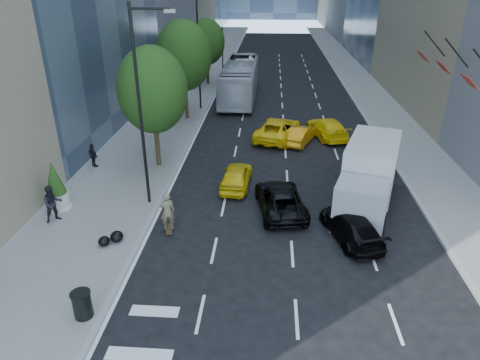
# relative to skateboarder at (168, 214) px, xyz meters

# --- Properties ---
(ground) EXTENTS (160.00, 160.00, 0.00)m
(ground) POSITION_rel_skateboarder_xyz_m (4.87, -1.42, -0.97)
(ground) COLOR black
(ground) RESTS_ON ground
(sidewalk_left) EXTENTS (6.00, 120.00, 0.15)m
(sidewalk_left) POSITION_rel_skateboarder_xyz_m (-4.13, 28.58, -0.89)
(sidewalk_left) COLOR slate
(sidewalk_left) RESTS_ON ground
(sidewalk_right) EXTENTS (4.00, 120.00, 0.15)m
(sidewalk_right) POSITION_rel_skateboarder_xyz_m (14.87, 28.58, -0.89)
(sidewalk_right) COLOR slate
(sidewalk_right) RESTS_ON ground
(lamp_near) EXTENTS (2.13, 0.22, 10.00)m
(lamp_near) POSITION_rel_skateboarder_xyz_m (-1.45, 2.58, 4.84)
(lamp_near) COLOR black
(lamp_near) RESTS_ON sidewalk_left
(lamp_far) EXTENTS (2.13, 0.22, 10.00)m
(lamp_far) POSITION_rel_skateboarder_xyz_m (-1.45, 20.58, 4.84)
(lamp_far) COLOR black
(lamp_far) RESTS_ON sidewalk_left
(tree_near) EXTENTS (4.20, 4.20, 7.46)m
(tree_near) POSITION_rel_skateboarder_xyz_m (-2.33, 7.58, 4.00)
(tree_near) COLOR #322313
(tree_near) RESTS_ON sidewalk_left
(tree_mid) EXTENTS (4.50, 4.50, 7.99)m
(tree_mid) POSITION_rel_skateboarder_xyz_m (-2.33, 17.58, 4.35)
(tree_mid) COLOR #322313
(tree_mid) RESTS_ON sidewalk_left
(tree_far) EXTENTS (3.90, 3.90, 6.92)m
(tree_far) POSITION_rel_skateboarder_xyz_m (-2.33, 30.58, 3.66)
(tree_far) COLOR #322313
(tree_far) RESTS_ON sidewalk_left
(traffic_signal) EXTENTS (2.48, 0.53, 5.20)m
(traffic_signal) POSITION_rel_skateboarder_xyz_m (-1.53, 38.58, 3.27)
(traffic_signal) COLOR black
(traffic_signal) RESTS_ON sidewalk_left
(facade_flags) EXTENTS (1.85, 13.30, 2.05)m
(facade_flags) POSITION_rel_skateboarder_xyz_m (15.51, 8.58, 5.22)
(facade_flags) COLOR black
(facade_flags) RESTS_ON ground
(skateboarder) EXTENTS (0.80, 0.62, 1.94)m
(skateboarder) POSITION_rel_skateboarder_xyz_m (0.00, 0.00, 0.00)
(skateboarder) COLOR #6F6545
(skateboarder) RESTS_ON ground
(black_sedan_lincoln) EXTENTS (2.98, 5.11, 1.34)m
(black_sedan_lincoln) POSITION_rel_skateboarder_xyz_m (5.37, 2.41, -0.30)
(black_sedan_lincoln) COLOR black
(black_sedan_lincoln) RESTS_ON ground
(black_sedan_mercedes) EXTENTS (2.91, 4.65, 1.26)m
(black_sedan_mercedes) POSITION_rel_skateboarder_xyz_m (8.63, 0.04, -0.34)
(black_sedan_mercedes) COLOR black
(black_sedan_mercedes) RESTS_ON ground
(taxi_a) EXTENTS (1.85, 4.03, 1.34)m
(taxi_a) POSITION_rel_skateboarder_xyz_m (2.87, 5.08, -0.30)
(taxi_a) COLOR #D8B70B
(taxi_a) RESTS_ON ground
(taxi_b) EXTENTS (2.66, 4.07, 1.27)m
(taxi_b) POSITION_rel_skateboarder_xyz_m (6.98, 12.58, -0.33)
(taxi_b) COLOR orange
(taxi_b) RESTS_ON ground
(taxi_c) EXTENTS (3.96, 6.00, 1.53)m
(taxi_c) POSITION_rel_skateboarder_xyz_m (5.33, 13.39, -0.20)
(taxi_c) COLOR yellow
(taxi_c) RESTS_ON ground
(taxi_d) EXTENTS (3.26, 5.22, 1.41)m
(taxi_d) POSITION_rel_skateboarder_xyz_m (9.07, 14.08, -0.26)
(taxi_d) COLOR yellow
(taxi_d) RESTS_ON ground
(city_bus) EXTENTS (3.20, 13.11, 3.64)m
(city_bus) POSITION_rel_skateboarder_xyz_m (1.67, 25.00, 0.85)
(city_bus) COLOR silver
(city_bus) RESTS_ON ground
(box_truck) EXTENTS (4.52, 7.35, 3.31)m
(box_truck) POSITION_rel_skateboarder_xyz_m (9.97, 3.49, 0.72)
(box_truck) COLOR #B8B8B8
(box_truck) RESTS_ON ground
(pedestrian_a) EXTENTS (1.17, 1.16, 1.91)m
(pedestrian_a) POSITION_rel_skateboarder_xyz_m (-5.75, 0.34, 0.14)
(pedestrian_a) COLOR black
(pedestrian_a) RESTS_ON sidewalk_left
(pedestrian_b) EXTENTS (0.95, 0.83, 1.54)m
(pedestrian_b) POSITION_rel_skateboarder_xyz_m (-6.33, 6.94, -0.05)
(pedestrian_b) COLOR black
(pedestrian_b) RESTS_ON sidewalk_left
(trash_can) EXTENTS (0.66, 0.66, 0.99)m
(trash_can) POSITION_rel_skateboarder_xyz_m (-1.73, -5.98, -0.32)
(trash_can) COLOR black
(trash_can) RESTS_ON sidewalk_left
(planter_shrub) EXTENTS (1.10, 1.10, 2.64)m
(planter_shrub) POSITION_rel_skateboarder_xyz_m (-6.13, 1.58, 0.44)
(planter_shrub) COLOR beige
(planter_shrub) RESTS_ON sidewalk_left
(garbage_bags) EXTENTS (1.02, 0.98, 0.51)m
(garbage_bags) POSITION_rel_skateboarder_xyz_m (-2.30, -1.38, -0.58)
(garbage_bags) COLOR black
(garbage_bags) RESTS_ON sidewalk_left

